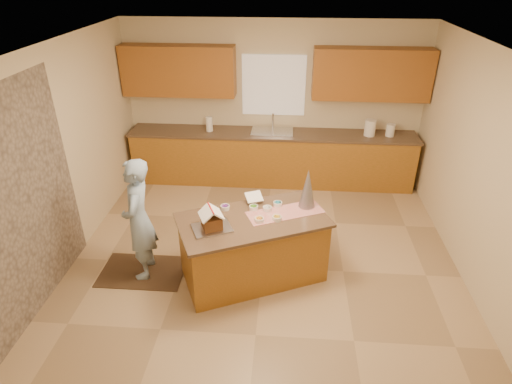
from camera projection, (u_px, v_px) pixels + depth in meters
floor at (263, 267)px, 5.55m from camera, size 5.50×5.50×0.00m
ceiling at (264, 52)px, 4.25m from camera, size 5.50×5.50×0.00m
wall_back at (273, 103)px, 7.31m from camera, size 5.50×5.50×0.00m
wall_front at (234, 383)px, 2.50m from camera, size 5.50×5.50×0.00m
wall_left at (52, 167)px, 5.07m from camera, size 5.50×5.50×0.00m
wall_right at (489, 182)px, 4.73m from camera, size 5.50×5.50×0.00m
stone_accent at (18, 209)px, 4.42m from camera, size 0.00×2.50×2.50m
window_curtain at (274, 85)px, 7.14m from camera, size 1.05×0.03×1.00m
back_counter_base at (272, 159)px, 7.48m from camera, size 4.80×0.60×0.88m
back_counter_top at (272, 134)px, 7.26m from camera, size 4.85×0.63×0.04m
upper_cabinet_left at (179, 71)px, 6.99m from camera, size 1.85×0.35×0.80m
upper_cabinet_right at (372, 74)px, 6.78m from camera, size 1.85×0.35×0.80m
sink at (272, 134)px, 7.26m from camera, size 0.70×0.45×0.12m
faucet at (273, 121)px, 7.34m from camera, size 0.03×0.03×0.28m
island_base at (253, 249)px, 5.22m from camera, size 1.84×1.42×0.80m
island_top at (253, 220)px, 5.02m from camera, size 1.94×1.52×0.04m
table_runner at (285, 212)px, 5.13m from camera, size 0.97×0.67×0.01m
baking_tray at (212, 228)px, 4.82m from camera, size 0.51×0.46×0.02m
cookbook at (254, 197)px, 5.30m from camera, size 0.25×0.23×0.09m
tinsel_tree at (308, 188)px, 5.14m from camera, size 0.27×0.27×0.50m
rug at (143, 271)px, 5.47m from camera, size 1.05×0.69×0.01m
boy at (139, 220)px, 5.09m from camera, size 0.43×0.60×1.55m
canister_a at (370, 129)px, 7.09m from camera, size 0.16×0.16×0.22m
canister_b at (370, 128)px, 7.08m from camera, size 0.18×0.18×0.26m
canister_c at (390, 130)px, 7.07m from camera, size 0.14×0.14×0.20m
paper_towel at (209, 124)px, 7.26m from camera, size 0.11×0.11×0.24m
gingerbread_house at (211, 220)px, 4.77m from camera, size 0.33×0.34×0.26m
candy_bowls at (260, 211)px, 5.12m from camera, size 0.74×0.49×0.05m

